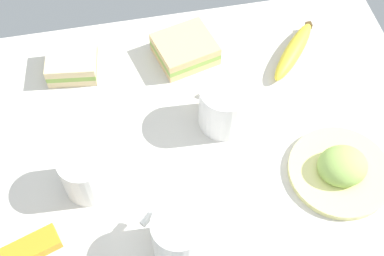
{
  "coord_description": "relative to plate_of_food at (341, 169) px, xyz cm",
  "views": [
    {
      "loc": [
        -9.97,
        -50.15,
        82.16
      ],
      "look_at": [
        0.0,
        0.0,
        5.0
      ],
      "focal_mm": 48.4,
      "sensor_mm": 36.0,
      "label": 1
    }
  ],
  "objects": [
    {
      "name": "tabletop",
      "position": [
        -23.89,
        12.45,
        -2.58
      ],
      "size": [
        90.0,
        64.0,
        2.0
      ],
      "primitive_type": "cube",
      "color": "beige",
      "rests_on": "ground"
    },
    {
      "name": "plate_of_food",
      "position": [
        0.0,
        0.0,
        0.0
      ],
      "size": [
        18.07,
        18.07,
        5.58
      ],
      "color": "#EAE58C",
      "rests_on": "tabletop"
    },
    {
      "name": "coffee_mug_black",
      "position": [
        -17.38,
        14.88,
        3.31
      ],
      "size": [
        10.68,
        11.45,
        9.51
      ],
      "color": "white",
      "rests_on": "tabletop"
    },
    {
      "name": "coffee_mug_milky",
      "position": [
        -30.05,
        -7.95,
        3.38
      ],
      "size": [
        9.8,
        9.96,
        9.64
      ],
      "color": "white",
      "rests_on": "tabletop"
    },
    {
      "name": "coffee_mug_spare",
      "position": [
        -43.11,
        6.19,
        2.92
      ],
      "size": [
        10.31,
        9.24,
        8.74
      ],
      "color": "white",
      "rests_on": "tabletop"
    },
    {
      "name": "sandwich_main",
      "position": [
        -21.43,
        31.95,
        0.62
      ],
      "size": [
        13.4,
        12.6,
        4.4
      ],
      "color": "#DBB77A",
      "rests_on": "tabletop"
    },
    {
      "name": "sandwich_side",
      "position": [
        -43.98,
        32.68,
        0.62
      ],
      "size": [
        10.59,
        9.76,
        4.4
      ],
      "color": "beige",
      "rests_on": "tabletop"
    },
    {
      "name": "banana",
      "position": [
        0.1,
        27.7,
        0.07
      ],
      "size": [
        13.7,
        15.36,
        3.3
      ],
      "color": "yellow",
      "rests_on": "tabletop"
    },
    {
      "name": "snack_bar",
      "position": [
        -55.14,
        -4.39,
        -0.58
      ],
      "size": [
        13.62,
        7.8,
        2.0
      ],
      "primitive_type": "cube",
      "rotation": [
        0.0,
        0.0,
        0.32
      ],
      "color": "orange",
      "rests_on": "tabletop"
    }
  ]
}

